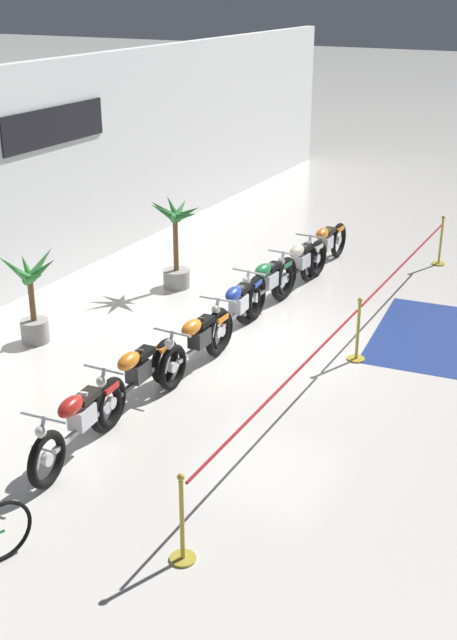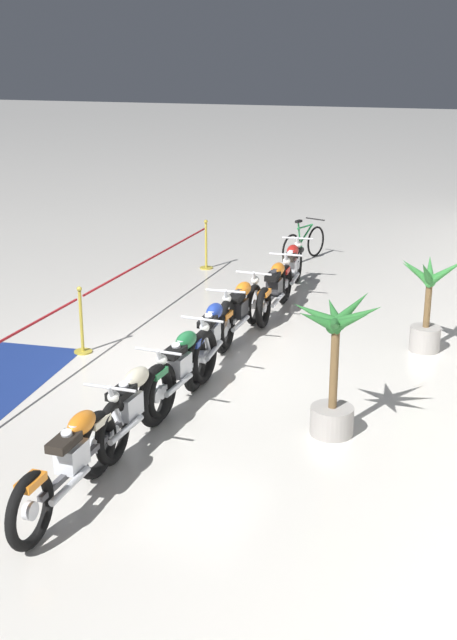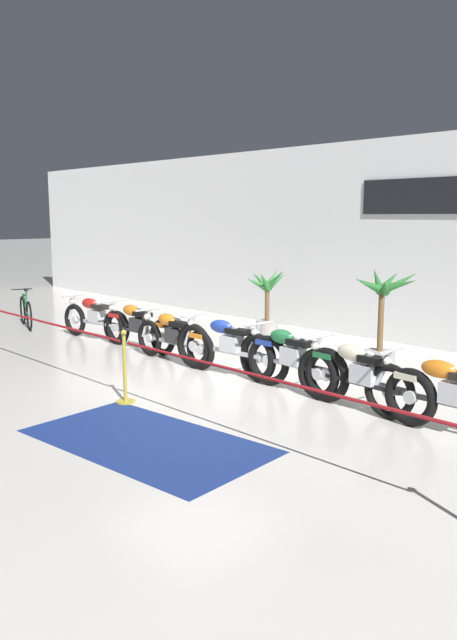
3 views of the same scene
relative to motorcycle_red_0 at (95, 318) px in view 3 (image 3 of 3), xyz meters
The scene contains 15 objects.
ground_plane 4.18m from the motorcycle_red_0, ahead, with size 120.00×120.00×0.00m, color silver.
back_wall 6.28m from the motorcycle_red_0, 47.45° to the left, with size 28.00×0.29×4.20m.
motorcycle_red_0 is the anchor object (origin of this frame).
motorcycle_orange_1 1.39m from the motorcycle_red_0, ahead, with size 2.25×0.62×0.92m.
motorcycle_orange_2 2.78m from the motorcycle_red_0, ahead, with size 2.16×0.62×0.92m.
motorcycle_blue_3 4.19m from the motorcycle_red_0, ahead, with size 2.44×0.62×0.97m.
motorcycle_green_4 5.46m from the motorcycle_red_0, ahead, with size 2.22×0.62×0.97m.
motorcycle_cream_5 6.79m from the motorcycle_red_0, ahead, with size 2.28×0.62×0.95m.
motorcycle_orange_6 8.06m from the motorcycle_red_0, ahead, with size 2.43×0.62×0.95m.
bicycle 2.49m from the motorcycle_red_0, behind, with size 1.64×0.66×0.95m.
potted_palm_left_of_row 3.70m from the motorcycle_red_0, 48.94° to the left, with size 1.02×1.02×1.57m.
potted_palm_right_of_row 6.10m from the motorcycle_red_0, 19.71° to the left, with size 1.09×1.09×1.80m.
stanchion_far_left 3.49m from the motorcycle_red_0, 38.41° to the right, with size 10.62×0.28×1.05m.
stanchion_mid_left 4.75m from the motorcycle_red_0, 27.08° to the right, with size 0.28×0.28×1.05m.
floor_banner 6.39m from the motorcycle_red_0, 26.80° to the right, with size 2.98×1.62×0.01m, color navy.
Camera 3 is at (7.31, -6.39, 2.63)m, focal length 35.00 mm.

